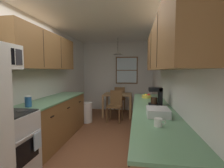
{
  "coord_description": "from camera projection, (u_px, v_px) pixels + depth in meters",
  "views": [
    {
      "loc": [
        0.74,
        -2.55,
        1.48
      ],
      "look_at": [
        0.15,
        1.34,
        1.17
      ],
      "focal_mm": 26.35,
      "sensor_mm": 36.0,
      "label": 1
    }
  ],
  "objects": [
    {
      "name": "storage_canister",
      "position": [
        28.0,
        101.0,
        2.66
      ],
      "size": [
        0.1,
        0.1,
        0.18
      ],
      "color": "#265999",
      "rests_on": "counter_left"
    },
    {
      "name": "fruit_bowl",
      "position": [
        147.0,
        96.0,
        3.56
      ],
      "size": [
        0.2,
        0.2,
        0.09
      ],
      "color": "#E5D14C",
      "rests_on": "counter_right"
    },
    {
      "name": "back_window",
      "position": [
        127.0,
        70.0,
        6.09
      ],
      "size": [
        0.81,
        0.05,
        0.99
      ],
      "color": "brown"
    },
    {
      "name": "table_serving_bowl",
      "position": [
        119.0,
        93.0,
        5.32
      ],
      "size": [
        0.2,
        0.2,
        0.06
      ],
      "primitive_type": "cylinder",
      "color": "silver",
      "rests_on": "dining_table"
    },
    {
      "name": "ceiling_slab",
      "position": [
        103.0,
        19.0,
        3.52
      ],
      "size": [
        4.4,
        9.0,
        0.08
      ],
      "primitive_type": "cube",
      "color": "white"
    },
    {
      "name": "dining_chair_near",
      "position": [
        115.0,
        104.0,
        4.85
      ],
      "size": [
        0.45,
        0.45,
        0.9
      ],
      "color": "brown",
      "rests_on": "ground"
    },
    {
      "name": "dining_table",
      "position": [
        118.0,
        97.0,
        5.43
      ],
      "size": [
        0.91,
        0.77,
        0.73
      ],
      "color": "#A87F51",
      "rests_on": "ground"
    },
    {
      "name": "ground_plane",
      "position": [
        103.0,
        136.0,
        3.72
      ],
      "size": [
        12.0,
        12.0,
        0.0
      ],
      "primitive_type": "plane",
      "color": "brown"
    },
    {
      "name": "mug_by_coffeemaker",
      "position": [
        158.0,
        122.0,
        1.72
      ],
      "size": [
        0.12,
        0.08,
        0.09
      ],
      "color": "white",
      "rests_on": "counter_right"
    },
    {
      "name": "upper_cabinets_right",
      "position": [
        165.0,
        46.0,
        2.43
      ],
      "size": [
        0.33,
        2.86,
        0.71
      ],
      "color": "brown"
    },
    {
      "name": "stove_range",
      "position": [
        7.0,
        146.0,
        2.22
      ],
      "size": [
        0.66,
        0.63,
        1.1
      ],
      "color": "silver",
      "rests_on": "ground"
    },
    {
      "name": "trash_bin",
      "position": [
        86.0,
        112.0,
        4.75
      ],
      "size": [
        0.34,
        0.34,
        0.57
      ],
      "primitive_type": "cylinder",
      "color": "white",
      "rests_on": "ground"
    },
    {
      "name": "dining_chair_far",
      "position": [
        120.0,
        98.0,
        6.02
      ],
      "size": [
        0.4,
        0.4,
        0.9
      ],
      "color": "brown",
      "rests_on": "ground"
    },
    {
      "name": "pendant_light",
      "position": [
        118.0,
        53.0,
        5.31
      ],
      "size": [
        0.31,
        0.31,
        0.54
      ],
      "color": "black"
    },
    {
      "name": "coffee_maker",
      "position": [
        157.0,
        96.0,
        2.79
      ],
      "size": [
        0.22,
        0.18,
        0.3
      ],
      "color": "black",
      "rests_on": "counter_right"
    },
    {
      "name": "upper_cabinets_left",
      "position": [
        46.0,
        51.0,
        3.42
      ],
      "size": [
        0.33,
        2.16,
        0.74
      ],
      "color": "brown"
    },
    {
      "name": "dish_rack",
      "position": [
        158.0,
        112.0,
        2.13
      ],
      "size": [
        0.28,
        0.34,
        0.1
      ],
      "primitive_type": "cube",
      "color": "silver",
      "rests_on": "counter_right"
    },
    {
      "name": "wall_back",
      "position": [
        117.0,
        76.0,
        6.24
      ],
      "size": [
        4.4,
        0.1,
        2.55
      ],
      "primitive_type": "cube",
      "color": "silver",
      "rests_on": "ground"
    },
    {
      "name": "wall_right",
      "position": [
        166.0,
        81.0,
        3.42
      ],
      "size": [
        0.1,
        9.0,
        2.55
      ],
      "primitive_type": "cube",
      "color": "silver",
      "rests_on": "ground"
    },
    {
      "name": "counter_left",
      "position": [
        55.0,
        119.0,
        3.56
      ],
      "size": [
        0.64,
        2.08,
        0.9
      ],
      "color": "brown",
      "rests_on": "ground"
    },
    {
      "name": "wall_left",
      "position": [
        46.0,
        80.0,
        3.83
      ],
      "size": [
        0.1,
        9.0,
        2.55
      ],
      "primitive_type": "cube",
      "color": "silver",
      "rests_on": "ground"
    },
    {
      "name": "counter_right",
      "position": [
        153.0,
        136.0,
        2.61
      ],
      "size": [
        0.64,
        3.18,
        0.9
      ],
      "color": "brown",
      "rests_on": "ground"
    },
    {
      "name": "dish_towel",
      "position": [
        38.0,
        140.0,
        2.32
      ],
      "size": [
        0.02,
        0.16,
        0.24
      ],
      "primitive_type": "cube",
      "color": "silver"
    }
  ]
}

